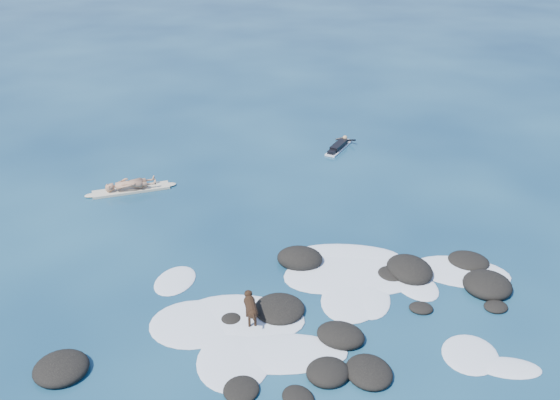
{
  "coord_description": "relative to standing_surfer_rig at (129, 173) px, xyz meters",
  "views": [
    {
      "loc": [
        -0.14,
        -15.67,
        11.08
      ],
      "look_at": [
        0.9,
        4.0,
        0.9
      ],
      "focal_mm": 40.0,
      "sensor_mm": 36.0,
      "label": 1
    }
  ],
  "objects": [
    {
      "name": "standing_surfer_rig",
      "position": [
        0.0,
        0.0,
        0.0
      ],
      "size": [
        3.57,
        1.39,
        2.06
      ],
      "rotation": [
        0.0,
        0.0,
        0.27
      ],
      "color": "beige",
      "rests_on": "ground"
    },
    {
      "name": "breaking_foam",
      "position": [
        6.98,
        -7.65,
        -0.8
      ],
      "size": [
        11.58,
        7.07,
        0.12
      ],
      "color": "white",
      "rests_on": "ground"
    },
    {
      "name": "reef_rocks",
      "position": [
        7.5,
        -7.97,
        -0.69
      ],
      "size": [
        13.72,
        7.28,
        0.65
      ],
      "color": "black",
      "rests_on": "ground"
    },
    {
      "name": "dog",
      "position": [
        4.67,
        -8.47,
        -0.28
      ],
      "size": [
        0.43,
        1.26,
        0.8
      ],
      "rotation": [
        0.0,
        0.0,
        1.71
      ],
      "color": "black",
      "rests_on": "ground"
    },
    {
      "name": "ground",
      "position": [
        4.89,
        -6.82,
        -0.81
      ],
      "size": [
        160.0,
        160.0,
        0.0
      ],
      "primitive_type": "plane",
      "color": "#0A2642",
      "rests_on": "ground"
    },
    {
      "name": "paddling_surfer_rig",
      "position": [
        8.86,
        3.9,
        -0.67
      ],
      "size": [
        1.6,
        2.17,
        0.4
      ],
      "rotation": [
        0.0,
        0.0,
        1.03
      ],
      "color": "white",
      "rests_on": "ground"
    }
  ]
}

